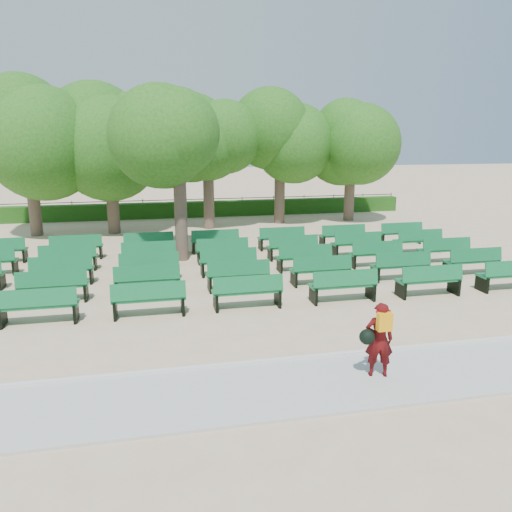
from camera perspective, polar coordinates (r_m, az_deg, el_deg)
The scene contains 9 objects.
ground at distance 16.77m, azimuth -2.64°, elevation -2.96°, with size 120.00×120.00×0.00m, color tan.
paving at distance 10.06m, azimuth 4.59°, elevation -14.68°, with size 30.00×2.20×0.06m, color #B5B5B0.
curb at distance 11.03m, azimuth 2.85°, elevation -11.84°, with size 30.00×0.12×0.10m, color silver.
hedge at distance 30.29m, azimuth -7.06°, elevation 5.32°, with size 26.00×0.70×0.90m, color #1F4F14.
fence at distance 30.75m, azimuth -7.11°, elevation 4.60°, with size 26.00×0.10×1.02m, color black, non-canonical shape.
tree_line at distance 26.43m, azimuth -6.24°, elevation 3.14°, with size 21.80×6.80×7.04m, color #2A641B, non-canonical shape.
bench_array at distance 17.60m, azimuth -3.08°, elevation -1.82°, with size 2.00×0.72×1.24m.
tree_among at distance 19.34m, azimuth -8.85°, elevation 11.74°, with size 4.18×4.18×6.11m.
person at distance 10.33m, azimuth 13.81°, elevation -9.15°, with size 0.76×0.50×1.55m.
Camera 1 is at (-2.61, -15.86, 4.80)m, focal length 35.00 mm.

